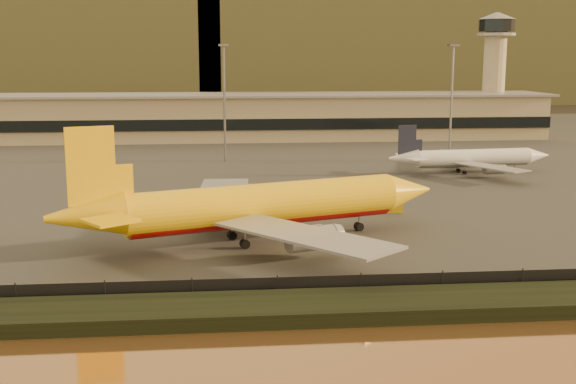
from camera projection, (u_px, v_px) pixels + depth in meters
name	position (u px, v px, depth m)	size (l,w,h in m)	color
ground	(321.00, 262.00, 81.65)	(900.00, 900.00, 0.00)	black
embankment	(347.00, 307.00, 64.89)	(320.00, 7.00, 1.40)	black
tarmac	(266.00, 153.00, 174.59)	(320.00, 220.00, 0.20)	#2D2D2D
perimeter_fence	(340.00, 287.00, 68.69)	(300.00, 0.05, 2.20)	black
terminal_building	(207.00, 117.00, 202.01)	(202.00, 25.00, 12.60)	tan
control_tower	(495.00, 61.00, 212.40)	(11.20, 11.20, 35.50)	tan
apron_light_masts	(342.00, 91.00, 153.56)	(152.20, 12.20, 25.40)	slate
distant_hills	(201.00, 42.00, 406.66)	(470.00, 160.00, 70.00)	brown
dhl_cargo_jet	(258.00, 206.00, 88.97)	(49.46, 47.09, 15.15)	yellow
white_narrowbody_jet	(470.00, 158.00, 142.90)	(34.02, 33.03, 9.77)	white
gse_vehicle_yellow	(389.00, 206.00, 106.94)	(3.92, 1.76, 1.76)	yellow
gse_vehicle_white	(246.00, 190.00, 119.60)	(4.04, 1.82, 1.82)	white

